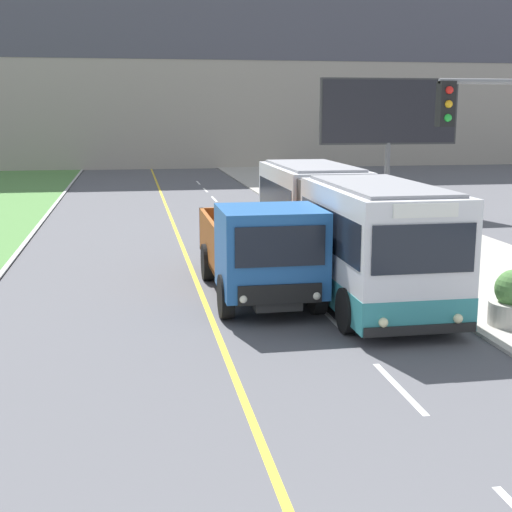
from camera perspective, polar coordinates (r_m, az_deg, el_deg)
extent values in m
cube|color=silver|center=(12.87, 11.36, -10.28)|extent=(0.12, 2.40, 0.01)
cube|color=silver|center=(17.00, 5.74, -4.70)|extent=(0.12, 2.40, 0.01)
cube|color=silver|center=(21.32, 2.41, -1.31)|extent=(0.12, 2.40, 0.01)
cube|color=silver|center=(25.74, 0.22, 0.93)|extent=(0.12, 2.40, 0.01)
cube|color=silver|center=(30.21, -1.33, 2.51)|extent=(0.12, 2.40, 0.01)
cube|color=silver|center=(34.72, -2.48, 3.68)|extent=(0.12, 2.40, 0.01)
cube|color=silver|center=(39.24, -3.37, 4.58)|extent=(0.12, 2.40, 0.01)
cube|color=silver|center=(43.79, -4.07, 5.29)|extent=(0.12, 2.40, 0.01)
cube|color=silver|center=(48.34, -4.64, 5.87)|extent=(0.12, 2.40, 0.01)
cube|color=#A89E8E|center=(64.45, -8.83, 18.46)|extent=(80.00, 8.00, 25.34)
cube|color=#4C4C56|center=(60.56, -8.76, 19.53)|extent=(80.00, 0.04, 8.87)
cube|color=silver|center=(17.07, 9.69, 0.90)|extent=(2.46, 5.36, 2.72)
cube|color=teal|center=(17.28, 9.58, -2.40)|extent=(2.48, 5.38, 0.70)
cube|color=black|center=(17.00, 9.74, 2.25)|extent=(2.48, 4.93, 0.95)
cube|color=gray|center=(16.87, 9.85, 5.58)|extent=(2.09, 4.82, 0.08)
cube|color=silver|center=(22.97, 4.47, 3.74)|extent=(2.46, 5.36, 2.72)
cube|color=teal|center=(23.13, 4.43, 1.26)|extent=(2.48, 5.38, 0.70)
cube|color=black|center=(22.92, 4.49, 4.75)|extent=(2.48, 4.93, 0.95)
cube|color=gray|center=(22.83, 4.53, 7.23)|extent=(2.09, 4.82, 0.08)
cube|color=#474747|center=(19.99, 6.70, 2.53)|extent=(2.26, 0.90, 2.51)
cube|color=black|center=(14.52, 13.30, 0.54)|extent=(2.17, 0.04, 1.00)
cube|color=black|center=(14.92, 13.02, -5.78)|extent=(2.41, 0.06, 0.20)
sphere|color=#F4EAB2|center=(14.56, 10.16, -5.26)|extent=(0.20, 0.20, 0.20)
sphere|color=#F4EAB2|center=(15.17, 15.86, -4.84)|extent=(0.20, 0.20, 0.20)
cube|color=white|center=(14.40, 13.44, 3.56)|extent=(1.35, 0.04, 0.28)
cylinder|color=black|center=(15.57, 7.33, -4.35)|extent=(0.28, 1.00, 1.00)
cylinder|color=black|center=(16.41, 15.17, -3.85)|extent=(0.28, 1.00, 1.00)
cylinder|color=black|center=(18.56, 4.40, -1.70)|extent=(0.28, 1.00, 1.00)
cylinder|color=black|center=(19.27, 11.15, -1.39)|extent=(0.28, 1.00, 1.00)
cylinder|color=black|center=(23.41, 1.33, 1.10)|extent=(0.28, 1.00, 1.00)
cylinder|color=black|center=(23.97, 6.82, 1.27)|extent=(0.28, 1.00, 1.00)
cube|color=black|center=(19.05, -0.16, -1.49)|extent=(1.06, 6.72, 0.20)
cube|color=#235BA3|center=(16.69, 1.14, 0.48)|extent=(2.36, 2.27, 1.99)
cube|color=black|center=(15.52, 1.97, 0.76)|extent=(2.01, 0.04, 0.89)
cube|color=black|center=(15.74, 1.95, -3.08)|extent=(1.89, 0.06, 0.44)
sphere|color=silver|center=(15.61, -1.03, -3.47)|extent=(0.18, 0.18, 0.18)
sphere|color=silver|center=(15.94, 4.87, -3.20)|extent=(0.18, 0.18, 0.18)
cube|color=#994C19|center=(20.23, -0.77, -0.25)|extent=(2.25, 4.19, 0.12)
cube|color=#994C19|center=(19.98, -3.79, 1.27)|extent=(0.12, 4.19, 1.28)
cube|color=#994C19|center=(20.31, 2.18, 1.46)|extent=(0.12, 4.19, 1.28)
cube|color=#994C19|center=(18.15, 0.26, 0.25)|extent=(2.25, 0.12, 1.28)
cube|color=#994C19|center=(22.11, -1.62, 2.28)|extent=(2.25, 0.12, 1.28)
cube|color=#994C19|center=(18.01, 0.26, 2.63)|extent=(2.25, 0.12, 0.24)
cylinder|color=black|center=(16.52, -2.43, -3.26)|extent=(0.30, 1.04, 1.04)
cylinder|color=black|center=(16.93, 4.89, -2.93)|extent=(0.30, 1.04, 1.04)
cylinder|color=black|center=(20.31, -3.90, -0.48)|extent=(0.30, 1.04, 1.04)
cylinder|color=black|center=(20.65, 2.11, -0.26)|extent=(0.30, 1.04, 1.04)
cylinder|color=slate|center=(13.86, 18.71, 13.09)|extent=(2.20, 0.10, 0.10)
cube|color=black|center=(13.43, 14.92, 11.66)|extent=(0.28, 0.24, 0.80)
sphere|color=red|center=(13.31, 15.22, 12.69)|extent=(0.14, 0.14, 0.14)
sphere|color=orange|center=(13.31, 15.16, 11.66)|extent=(0.14, 0.14, 0.14)
sphere|color=green|center=(13.31, 15.11, 10.63)|extent=(0.14, 0.14, 0.14)
cylinder|color=#59595B|center=(33.23, 10.41, 6.03)|extent=(0.24, 0.24, 3.33)
cube|color=#333333|center=(33.09, 10.61, 11.29)|extent=(6.40, 0.20, 2.92)
cube|color=black|center=(32.98, 10.68, 11.29)|extent=(6.24, 0.02, 2.76)
cylinder|color=#B7B2A8|center=(20.25, 13.90, -1.38)|extent=(1.05, 1.05, 0.51)
sphere|color=#518442|center=(20.14, 13.98, 0.13)|extent=(0.84, 0.84, 0.84)
cylinder|color=#B7B2A8|center=(23.89, 9.91, 0.76)|extent=(1.00, 1.00, 0.53)
sphere|color=#518442|center=(23.80, 9.95, 2.04)|extent=(0.80, 0.80, 0.80)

